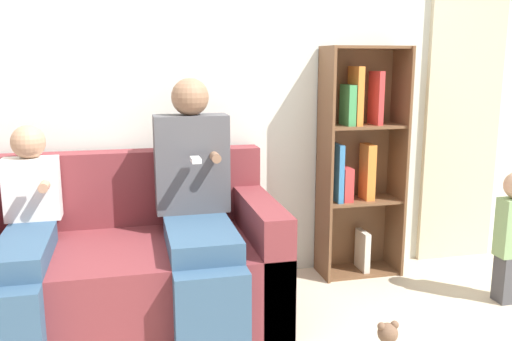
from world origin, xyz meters
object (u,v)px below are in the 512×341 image
(adult_seated, at_px, (197,200))
(bookshelf, at_px, (358,160))
(couch, at_px, (122,268))
(child_seated, at_px, (25,238))

(adult_seated, relative_size, bookshelf, 0.88)
(couch, relative_size, adult_seated, 1.29)
(couch, distance_m, adult_seated, 0.57)
(couch, bearing_deg, child_seated, -163.07)
(couch, xyz_separation_m, child_seated, (-0.46, -0.14, 0.25))
(adult_seated, bearing_deg, child_seated, -175.62)
(couch, height_order, bookshelf, bookshelf)
(couch, distance_m, bookshelf, 1.65)
(child_seated, distance_m, bookshelf, 2.06)
(couch, relative_size, bookshelf, 1.13)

